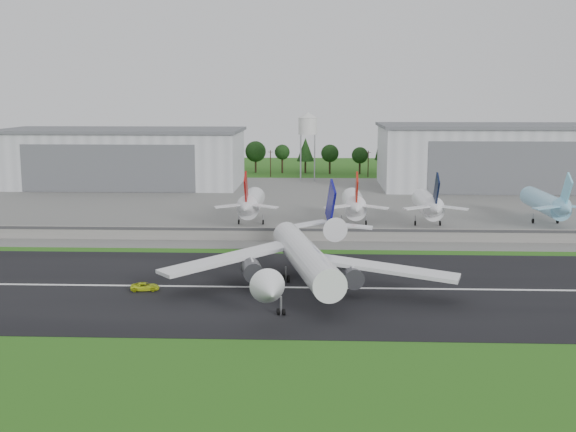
{
  "coord_description": "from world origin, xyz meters",
  "views": [
    {
      "loc": [
        -0.59,
        -124.54,
        36.76
      ],
      "look_at": [
        -7.43,
        40.0,
        9.0
      ],
      "focal_mm": 45.0,
      "sensor_mm": 36.0,
      "label": 1
    }
  ],
  "objects_px": {
    "parked_jet_red_a": "(250,204)",
    "parked_jet_navy": "(429,205)",
    "main_airliner": "(304,264)",
    "parked_jet_red_b": "(354,204)",
    "ground_vehicle": "(145,287)",
    "parked_jet_skyblue": "(548,203)"
  },
  "relations": [
    {
      "from": "parked_jet_navy",
      "to": "parked_jet_skyblue",
      "type": "relative_size",
      "value": 0.84
    },
    {
      "from": "parked_jet_red_a",
      "to": "parked_jet_navy",
      "type": "bearing_deg",
      "value": -0.02
    },
    {
      "from": "parked_jet_red_a",
      "to": "ground_vehicle",
      "type": "bearing_deg",
      "value": -100.98
    },
    {
      "from": "parked_jet_red_a",
      "to": "parked_jet_skyblue",
      "type": "relative_size",
      "value": 0.84
    },
    {
      "from": "main_airliner",
      "to": "parked_jet_navy",
      "type": "distance_m",
      "value": 75.0
    },
    {
      "from": "parked_jet_navy",
      "to": "ground_vehicle",
      "type": "bearing_deg",
      "value": -132.41
    },
    {
      "from": "main_airliner",
      "to": "parked_jet_skyblue",
      "type": "distance_m",
      "value": 99.11
    },
    {
      "from": "ground_vehicle",
      "to": "parked_jet_red_b",
      "type": "relative_size",
      "value": 0.17
    },
    {
      "from": "ground_vehicle",
      "to": "parked_jet_navy",
      "type": "xyz_separation_m",
      "value": [
        63.82,
        69.87,
        5.37
      ]
    },
    {
      "from": "main_airliner",
      "to": "parked_jet_red_b",
      "type": "xyz_separation_m",
      "value": [
        12.75,
        67.01,
        1.44
      ]
    },
    {
      "from": "main_airliner",
      "to": "parked_jet_navy",
      "type": "relative_size",
      "value": 1.88
    },
    {
      "from": "main_airliner",
      "to": "ground_vehicle",
      "type": "distance_m",
      "value": 30.55
    },
    {
      "from": "parked_jet_navy",
      "to": "parked_jet_skyblue",
      "type": "height_order",
      "value": "parked_jet_navy"
    },
    {
      "from": "parked_jet_red_b",
      "to": "parked_jet_skyblue",
      "type": "bearing_deg",
      "value": 5.14
    },
    {
      "from": "main_airliner",
      "to": "parked_jet_red_a",
      "type": "height_order",
      "value": "main_airliner"
    },
    {
      "from": "parked_jet_red_a",
      "to": "parked_jet_navy",
      "type": "relative_size",
      "value": 1.0
    },
    {
      "from": "parked_jet_navy",
      "to": "parked_jet_red_b",
      "type": "bearing_deg",
      "value": 179.96
    },
    {
      "from": "ground_vehicle",
      "to": "parked_jet_red_b",
      "type": "xyz_separation_m",
      "value": [
        42.89,
        69.88,
        5.48
      ]
    },
    {
      "from": "parked_jet_navy",
      "to": "parked_jet_red_a",
      "type": "bearing_deg",
      "value": 179.98
    },
    {
      "from": "ground_vehicle",
      "to": "parked_jet_navy",
      "type": "relative_size",
      "value": 0.17
    },
    {
      "from": "main_airliner",
      "to": "parked_jet_red_a",
      "type": "bearing_deg",
      "value": -87.85
    },
    {
      "from": "parked_jet_navy",
      "to": "parked_jet_skyblue",
      "type": "distance_m",
      "value": 34.79
    }
  ]
}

